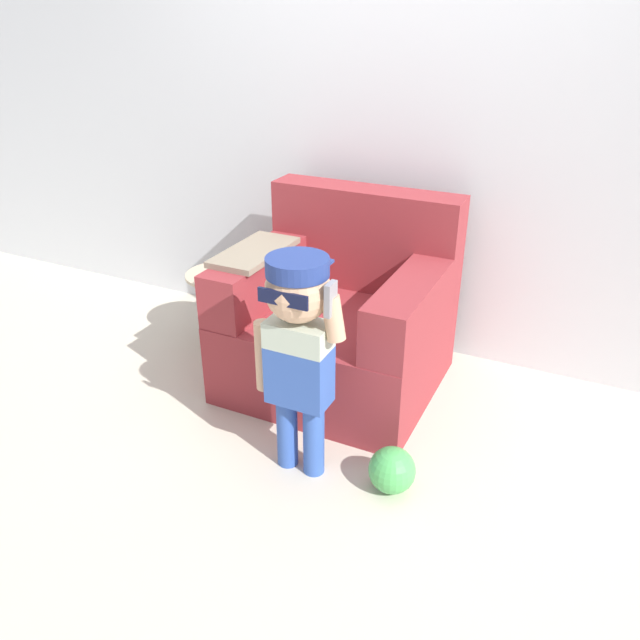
{
  "coord_description": "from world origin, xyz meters",
  "views": [
    {
      "loc": [
        1.13,
        -2.61,
        1.83
      ],
      "look_at": [
        0.04,
        -0.34,
        0.55
      ],
      "focal_mm": 35.0,
      "sensor_mm": 36.0,
      "label": 1
    }
  ],
  "objects": [
    {
      "name": "person_child",
      "position": [
        0.11,
        -0.69,
        0.66
      ],
      "size": [
        0.4,
        0.3,
        0.99
      ],
      "color": "#3356AD",
      "rests_on": "ground_plane"
    },
    {
      "name": "side_table",
      "position": [
        -0.83,
        0.12,
        0.27
      ],
      "size": [
        0.39,
        0.39,
        0.45
      ],
      "color": "beige",
      "rests_on": "ground_plane"
    },
    {
      "name": "armchair",
      "position": [
        -0.04,
        0.06,
        0.36
      ],
      "size": [
        1.05,
        0.94,
        0.98
      ],
      "color": "maroon",
      "rests_on": "ground_plane"
    },
    {
      "name": "wall_back",
      "position": [
        0.0,
        0.63,
        1.3
      ],
      "size": [
        10.0,
        0.05,
        2.6
      ],
      "color": "silver",
      "rests_on": "ground_plane"
    },
    {
      "name": "toy_ball",
      "position": [
        0.52,
        -0.65,
        0.1
      ],
      "size": [
        0.2,
        0.2,
        0.2
      ],
      "color": "#4CB256",
      "rests_on": "ground_plane"
    },
    {
      "name": "ground_plane",
      "position": [
        0.0,
        0.0,
        0.0
      ],
      "size": [
        10.0,
        10.0,
        0.0
      ],
      "primitive_type": "plane",
      "color": "beige"
    }
  ]
}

